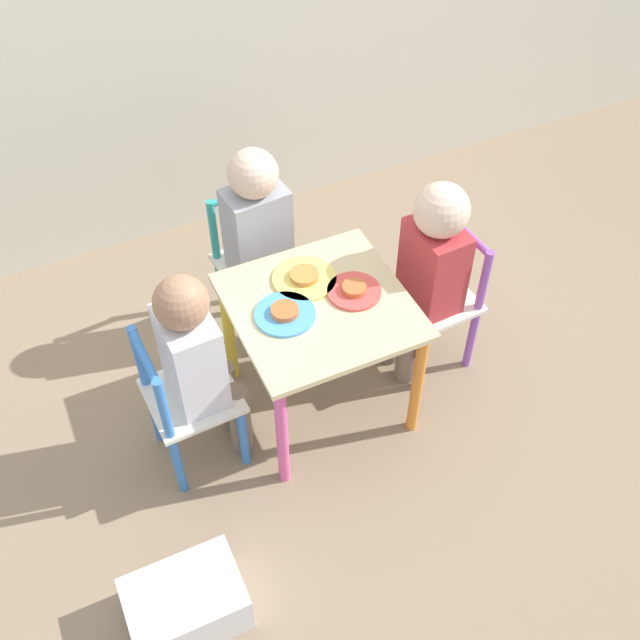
{
  "coord_description": "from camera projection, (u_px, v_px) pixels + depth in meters",
  "views": [
    {
      "loc": [
        -0.65,
        -1.4,
        2.06
      ],
      "look_at": [
        0.0,
        0.0,
        0.4
      ],
      "focal_mm": 42.0,
      "sensor_mm": 36.0,
      "label": 1
    }
  ],
  "objects": [
    {
      "name": "plate_back",
      "position": [
        304.0,
        278.0,
        2.28
      ],
      "size": [
        0.2,
        0.2,
        0.03
      ],
      "color": "#EADB66",
      "rests_on": "kids_table"
    },
    {
      "name": "child_back",
      "position": [
        260.0,
        233.0,
        2.45
      ],
      "size": [
        0.21,
        0.22,
        0.76
      ],
      "rotation": [
        0.0,
        0.0,
        0.1
      ],
      "color": "#38383D",
      "rests_on": "ground_plane"
    },
    {
      "name": "plate_right",
      "position": [
        354.0,
        290.0,
        2.24
      ],
      "size": [
        0.16,
        0.16,
        0.03
      ],
      "color": "#E54C47",
      "rests_on": "kids_table"
    },
    {
      "name": "plate_left",
      "position": [
        285.0,
        313.0,
        2.18
      ],
      "size": [
        0.18,
        0.18,
        0.03
      ],
      "color": "#4C9EE0",
      "rests_on": "kids_table"
    },
    {
      "name": "child_right",
      "position": [
        429.0,
        264.0,
        2.35
      ],
      "size": [
        0.22,
        0.21,
        0.75
      ],
      "rotation": [
        0.0,
        0.0,
        -1.51
      ],
      "color": "#7A6B5B",
      "rests_on": "ground_plane"
    },
    {
      "name": "kids_table",
      "position": [
        320.0,
        322.0,
        2.27
      ],
      "size": [
        0.52,
        0.52,
        0.47
      ],
      "color": "beige",
      "rests_on": "ground_plane"
    },
    {
      "name": "storage_bin",
      "position": [
        186.0,
        604.0,
        2.0
      ],
      "size": [
        0.31,
        0.21,
        0.16
      ],
      "color": "silver",
      "rests_on": "ground_plane"
    },
    {
      "name": "chair_teal",
      "position": [
        255.0,
        266.0,
        2.63
      ],
      "size": [
        0.28,
        0.28,
        0.53
      ],
      "rotation": [
        0.0,
        0.0,
        0.1
      ],
      "color": "silver",
      "rests_on": "ground_plane"
    },
    {
      "name": "chair_blue",
      "position": [
        186.0,
        403.0,
        2.22
      ],
      "size": [
        0.27,
        0.27,
        0.53
      ],
      "rotation": [
        0.0,
        0.0,
        -4.66
      ],
      "color": "silver",
      "rests_on": "ground_plane"
    },
    {
      "name": "ground_plane",
      "position": [
        320.0,
        400.0,
        2.56
      ],
      "size": [
        6.0,
        6.0,
        0.0
      ],
      "primitive_type": "plane",
      "color": "#8C755B"
    },
    {
      "name": "chair_purple",
      "position": [
        438.0,
        301.0,
        2.51
      ],
      "size": [
        0.28,
        0.28,
        0.53
      ],
      "rotation": [
        0.0,
        0.0,
        -1.51
      ],
      "color": "silver",
      "rests_on": "ground_plane"
    },
    {
      "name": "child_left",
      "position": [
        198.0,
        357.0,
        2.11
      ],
      "size": [
        0.21,
        0.21,
        0.74
      ],
      "rotation": [
        0.0,
        0.0,
        -4.66
      ],
      "color": "#7A6B5B",
      "rests_on": "ground_plane"
    }
  ]
}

